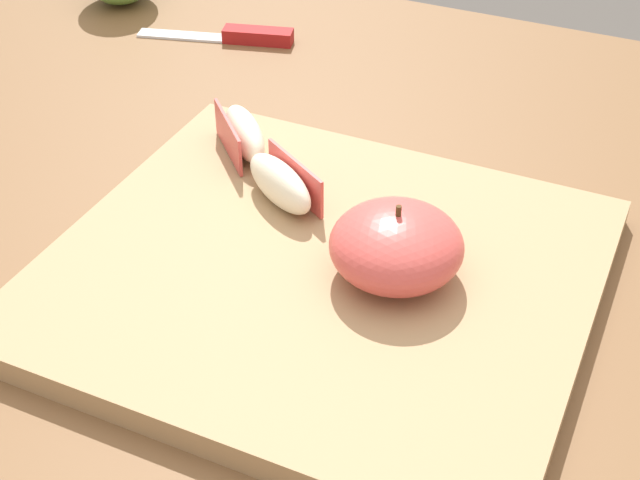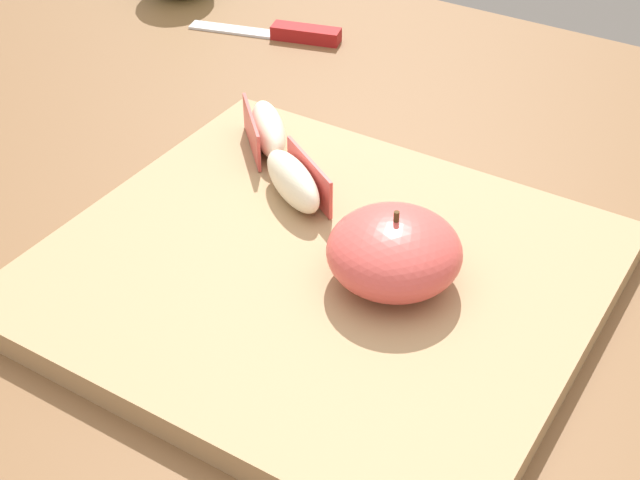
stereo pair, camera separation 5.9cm
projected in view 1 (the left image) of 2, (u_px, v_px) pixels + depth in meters
name	position (u px, v px, depth m)	size (l,w,h in m)	color
dining_table	(351.00, 359.00, 0.71)	(1.14, 0.88, 0.73)	brown
cutting_board	(320.00, 275.00, 0.61)	(0.35, 0.32, 0.02)	#A37F56
apple_half_skin_up	(396.00, 246.00, 0.58)	(0.09, 0.09, 0.05)	#D14C47
apple_wedge_left	(281.00, 183.00, 0.65)	(0.08, 0.06, 0.03)	#F4EACC
apple_wedge_front	(243.00, 134.00, 0.70)	(0.07, 0.07, 0.03)	#F4EACC
paring_knife	(245.00, 36.00, 0.91)	(0.16, 0.06, 0.01)	silver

